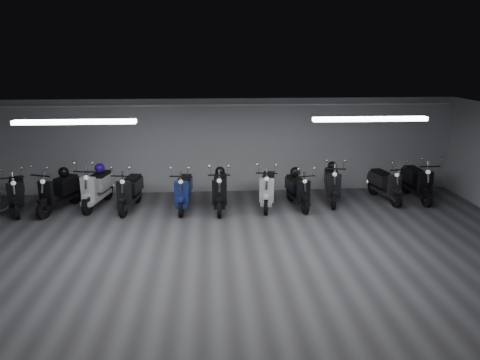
{
  "coord_description": "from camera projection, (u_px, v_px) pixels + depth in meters",
  "views": [
    {
      "loc": [
        -0.33,
        -8.06,
        4.05
      ],
      "look_at": [
        0.39,
        2.5,
        1.05
      ],
      "focal_mm": 33.49,
      "sensor_mm": 36.0,
      "label": 1
    }
  ],
  "objects": [
    {
      "name": "floor",
      "position": [
        229.0,
        266.0,
        8.87
      ],
      "size": [
        14.0,
        10.0,
        0.01
      ],
      "primitive_type": "cube",
      "color": "#3E3E40",
      "rests_on": "ground"
    },
    {
      "name": "ceiling",
      "position": [
        228.0,
        125.0,
        8.1
      ],
      "size": [
        14.0,
        10.0,
        0.01
      ],
      "primitive_type": "cube",
      "color": "slate",
      "rests_on": "ground"
    },
    {
      "name": "back_wall",
      "position": [
        221.0,
        146.0,
        13.29
      ],
      "size": [
        14.0,
        0.01,
        2.8
      ],
      "primitive_type": "cube",
      "color": "#9C9C9E",
      "rests_on": "ground"
    },
    {
      "name": "fluor_strip_left",
      "position": [
        75.0,
        122.0,
        8.88
      ],
      "size": [
        2.4,
        0.18,
        0.08
      ],
      "primitive_type": "cube",
      "color": "white",
      "rests_on": "ceiling"
    },
    {
      "name": "fluor_strip_right",
      "position": [
        370.0,
        119.0,
        9.27
      ],
      "size": [
        2.4,
        0.18,
        0.08
      ],
      "primitive_type": "cube",
      "color": "white",
      "rests_on": "ceiling"
    },
    {
      "name": "conduit",
      "position": [
        221.0,
        105.0,
        12.87
      ],
      "size": [
        13.6,
        0.05,
        0.05
      ],
      "primitive_type": "cylinder",
      "rotation": [
        0.0,
        1.57,
        0.0
      ],
      "color": "white",
      "rests_on": "back_wall"
    },
    {
      "name": "scooter_0",
      "position": [
        16.0,
        187.0,
        11.69
      ],
      "size": [
        1.18,
        1.92,
        1.36
      ],
      "primitive_type": null,
      "rotation": [
        0.0,
        0.0,
        0.34
      ],
      "color": "black",
      "rests_on": "floor"
    },
    {
      "name": "scooter_1",
      "position": [
        58.0,
        186.0,
        11.77
      ],
      "size": [
        1.25,
        1.98,
        1.4
      ],
      "primitive_type": null,
      "rotation": [
        0.0,
        0.0,
        -0.37
      ],
      "color": "black",
      "rests_on": "floor"
    },
    {
      "name": "scooter_2",
      "position": [
        96.0,
        182.0,
        12.07
      ],
      "size": [
        1.01,
        2.02,
        1.43
      ],
      "primitive_type": null,
      "rotation": [
        0.0,
        0.0,
        -0.2
      ],
      "color": "silver",
      "rests_on": "floor"
    },
    {
      "name": "scooter_3",
      "position": [
        130.0,
        185.0,
        11.87
      ],
      "size": [
        0.87,
        1.88,
        1.35
      ],
      "primitive_type": null,
      "rotation": [
        0.0,
        0.0,
        -0.15
      ],
      "color": "black",
      "rests_on": "floor"
    },
    {
      "name": "scooter_4",
      "position": [
        184.0,
        185.0,
        11.89
      ],
      "size": [
        0.73,
        1.84,
        1.34
      ],
      "primitive_type": null,
      "rotation": [
        0.0,
        0.0,
        -0.07
      ],
      "color": "navy",
      "rests_on": "floor"
    },
    {
      "name": "scooter_5",
      "position": [
        220.0,
        185.0,
        11.87
      ],
      "size": [
        0.72,
        1.9,
        1.39
      ],
      "primitive_type": null,
      "rotation": [
        0.0,
        0.0,
        -0.05
      ],
      "color": "black",
      "rests_on": "floor"
    },
    {
      "name": "scooter_6",
      "position": [
        268.0,
        183.0,
        12.06
      ],
      "size": [
        0.96,
        1.94,
        1.38
      ],
      "primitive_type": null,
      "rotation": [
        0.0,
        0.0,
        -0.19
      ],
      "color": "silver",
      "rests_on": "floor"
    },
    {
      "name": "scooter_7",
      "position": [
        298.0,
        185.0,
        12.08
      ],
      "size": [
        0.83,
        1.76,
        1.26
      ],
      "primitive_type": null,
      "rotation": [
        0.0,
        0.0,
        0.16
      ],
      "color": "black",
      "rests_on": "floor"
    },
    {
      "name": "scooter_8",
      "position": [
        332.0,
        178.0,
        12.49
      ],
      "size": [
        0.93,
        1.94,
        1.38
      ],
      "primitive_type": null,
      "rotation": [
        0.0,
        0.0,
        -0.17
      ],
      "color": "black",
      "rests_on": "floor"
    },
    {
      "name": "scooter_9",
      "position": [
        386.0,
        179.0,
        12.59
      ],
      "size": [
        0.9,
        1.83,
        1.31
      ],
      "primitive_type": null,
      "rotation": [
        0.0,
        0.0,
        0.19
      ],
      "color": "black",
      "rests_on": "floor"
    },
    {
      "name": "scooter_10",
      "position": [
        418.0,
        176.0,
        12.66
      ],
      "size": [
        0.66,
        1.9,
        1.41
      ],
      "primitive_type": null,
      "rotation": [
        0.0,
        0.0,
        0.01
      ],
      "color": "black",
      "rests_on": "floor"
    },
    {
      "name": "helmet_0",
      "position": [
        220.0,
        171.0,
        12.04
      ],
      "size": [
        0.26,
        0.26,
        0.26
      ],
      "primitive_type": "sphere",
      "color": "black",
      "rests_on": "scooter_5"
    },
    {
      "name": "helmet_1",
      "position": [
        332.0,
        166.0,
        12.66
      ],
      "size": [
        0.26,
        0.26,
        0.26
      ],
      "primitive_type": "sphere",
      "color": "black",
      "rests_on": "scooter_8"
    },
    {
      "name": "helmet_2",
      "position": [
        295.0,
        172.0,
        12.22
      ],
      "size": [
        0.29,
        0.29,
        0.29
      ],
      "primitive_type": "sphere",
      "color": "black",
      "rests_on": "scooter_7"
    },
    {
      "name": "helmet_3",
      "position": [
        64.0,
        172.0,
        11.92
      ],
      "size": [
        0.28,
        0.28,
        0.28
      ],
      "primitive_type": "sphere",
      "color": "black",
      "rests_on": "scooter_1"
    },
    {
      "name": "helmet_4",
      "position": [
        100.0,
        168.0,
        12.24
      ],
      "size": [
        0.28,
        0.28,
        0.28
      ],
      "primitive_type": "sphere",
      "color": "#230C8B",
      "rests_on": "scooter_2"
    }
  ]
}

